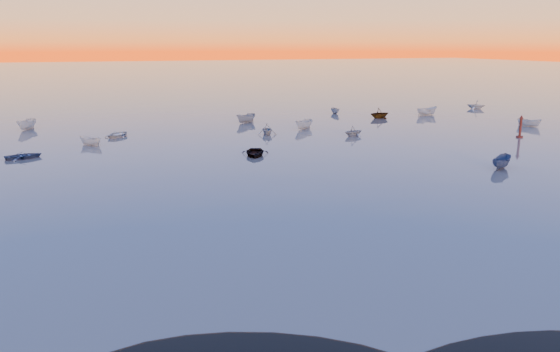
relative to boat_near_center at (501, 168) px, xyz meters
name	(u,v)px	position (x,y,z in m)	size (l,w,h in m)	color
ground	(171,105)	(-23.39, 73.10, 0.00)	(600.00, 600.00, 0.00)	#665C55
mud_lobes	(521,337)	(-23.39, -27.90, 0.01)	(140.00, 6.00, 0.07)	black
moored_fleet	(225,141)	(-23.39, 26.10, 0.00)	(124.00, 58.00, 1.20)	beige
boat_near_center	(501,168)	(0.00, 0.00, 0.00)	(3.86, 1.63, 1.34)	#374669
channel_marker	(520,128)	(16.30, 14.80, 1.29)	(0.92, 0.92, 3.27)	#4E1810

